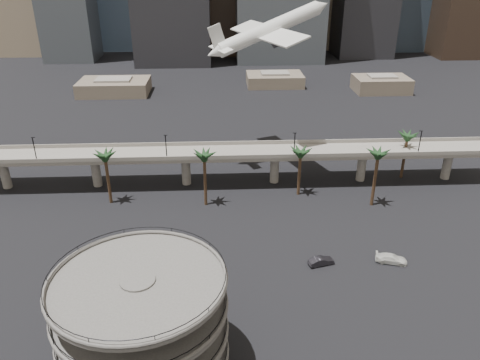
{
  "coord_description": "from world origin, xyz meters",
  "views": [
    {
      "loc": [
        -2.67,
        -50.49,
        52.19
      ],
      "look_at": [
        1.09,
        28.0,
        13.87
      ],
      "focal_mm": 35.0,
      "sensor_mm": 36.0,
      "label": 1
    }
  ],
  "objects_px": {
    "parking_ramp": "(142,320)",
    "car_b": "(321,261)",
    "car_a": "(203,288)",
    "car_c": "(391,259)",
    "overpass": "(230,156)",
    "airborne_jet": "(269,30)"
  },
  "relations": [
    {
      "from": "overpass",
      "to": "car_c",
      "type": "xyz_separation_m",
      "value": [
        28.97,
        -35.09,
        -6.51
      ]
    },
    {
      "from": "overpass",
      "to": "car_b",
      "type": "height_order",
      "value": "overpass"
    },
    {
      "from": "overpass",
      "to": "car_b",
      "type": "bearing_deg",
      "value": -65.9
    },
    {
      "from": "car_b",
      "to": "car_c",
      "type": "bearing_deg",
      "value": -104.46
    },
    {
      "from": "parking_ramp",
      "to": "car_b",
      "type": "height_order",
      "value": "parking_ramp"
    },
    {
      "from": "car_a",
      "to": "car_b",
      "type": "xyz_separation_m",
      "value": [
        21.65,
        6.52,
        0.08
      ]
    },
    {
      "from": "airborne_jet",
      "to": "parking_ramp",
      "type": "bearing_deg",
      "value": -129.7
    },
    {
      "from": "parking_ramp",
      "to": "airborne_jet",
      "type": "height_order",
      "value": "airborne_jet"
    },
    {
      "from": "overpass",
      "to": "car_b",
      "type": "distance_m",
      "value": 39.08
    },
    {
      "from": "parking_ramp",
      "to": "car_b",
      "type": "xyz_separation_m",
      "value": [
        28.73,
        23.82,
        -9.04
      ]
    },
    {
      "from": "car_a",
      "to": "car_b",
      "type": "height_order",
      "value": "car_b"
    },
    {
      "from": "car_c",
      "to": "airborne_jet",
      "type": "bearing_deg",
      "value": 36.31
    },
    {
      "from": "overpass",
      "to": "car_a",
      "type": "height_order",
      "value": "overpass"
    },
    {
      "from": "overpass",
      "to": "car_b",
      "type": "xyz_separation_m",
      "value": [
        15.73,
        -35.17,
        -6.55
      ]
    },
    {
      "from": "parking_ramp",
      "to": "car_a",
      "type": "bearing_deg",
      "value": 67.74
    },
    {
      "from": "car_b",
      "to": "car_c",
      "type": "relative_size",
      "value": 0.84
    },
    {
      "from": "car_a",
      "to": "car_c",
      "type": "distance_m",
      "value": 35.51
    },
    {
      "from": "airborne_jet",
      "to": "car_a",
      "type": "bearing_deg",
      "value": -128.2
    },
    {
      "from": "airborne_jet",
      "to": "car_b",
      "type": "xyz_separation_m",
      "value": [
        5.42,
        -49.96,
        -34.13
      ]
    },
    {
      "from": "car_b",
      "to": "car_c",
      "type": "distance_m",
      "value": 13.24
    },
    {
      "from": "overpass",
      "to": "car_a",
      "type": "distance_m",
      "value": 42.63
    },
    {
      "from": "parking_ramp",
      "to": "car_c",
      "type": "relative_size",
      "value": 3.88
    }
  ]
}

